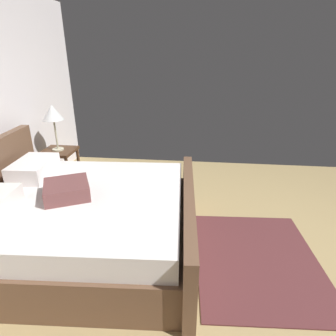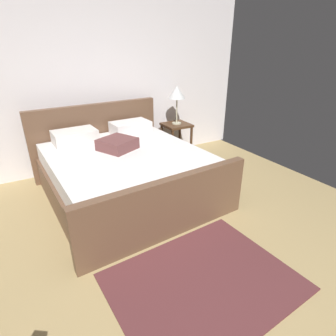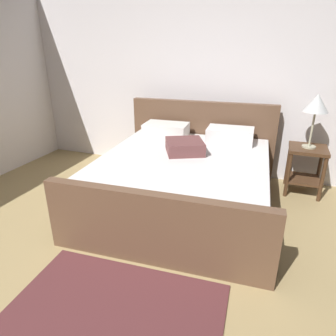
# 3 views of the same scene
# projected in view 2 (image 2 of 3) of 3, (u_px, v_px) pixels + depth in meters

# --- Properties ---
(ground_plane) EXTENTS (5.37, 6.22, 0.02)m
(ground_plane) POSITION_uv_depth(u_px,v_px,m) (211.00, 304.00, 2.12)
(ground_plane) COLOR #A18958
(wall_back) EXTENTS (5.49, 0.12, 2.61)m
(wall_back) POSITION_uv_depth(u_px,v_px,m) (86.00, 84.00, 4.09)
(wall_back) COLOR silver
(wall_back) RESTS_ON ground
(bed) EXTENTS (2.09, 2.24, 1.05)m
(bed) POSITION_uv_depth(u_px,v_px,m) (125.00, 171.00, 3.55)
(bed) COLOR brown
(bed) RESTS_ON ground
(nightstand_right) EXTENTS (0.44, 0.44, 0.60)m
(nightstand_right) POSITION_uv_depth(u_px,v_px,m) (176.00, 135.00, 4.78)
(nightstand_right) COLOR #482D1B
(nightstand_right) RESTS_ON ground
(table_lamp_right) EXTENTS (0.28, 0.28, 0.64)m
(table_lamp_right) POSITION_uv_depth(u_px,v_px,m) (177.00, 93.00, 4.48)
(table_lamp_right) COLOR #B7B293
(table_lamp_right) RESTS_ON nightstand_right
(area_rug) EXTENTS (1.58, 1.26, 0.01)m
(area_rug) POSITION_uv_depth(u_px,v_px,m) (204.00, 282.00, 2.30)
(area_rug) COLOR #55292B
(area_rug) RESTS_ON ground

